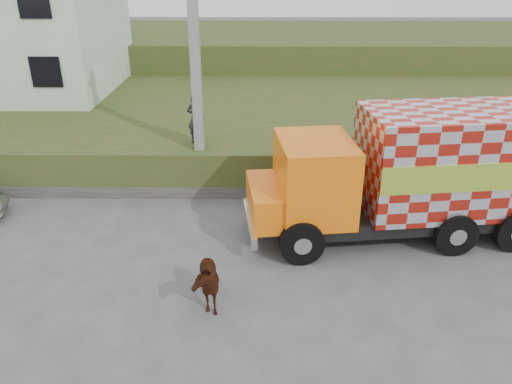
{
  "coord_description": "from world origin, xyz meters",
  "views": [
    {
      "loc": [
        1.01,
        -10.74,
        7.16
      ],
      "look_at": [
        0.87,
        1.75,
        1.3
      ],
      "focal_mm": 35.0,
      "sensor_mm": 36.0,
      "label": 1
    }
  ],
  "objects_px": {
    "pedestrian": "(196,119)",
    "cow": "(203,280)",
    "utility_pole": "(196,70)",
    "cargo_truck": "(412,173)"
  },
  "relations": [
    {
      "from": "cargo_truck",
      "to": "cow",
      "type": "height_order",
      "value": "cargo_truck"
    },
    {
      "from": "pedestrian",
      "to": "cow",
      "type": "bearing_deg",
      "value": 113.03
    },
    {
      "from": "cargo_truck",
      "to": "pedestrian",
      "type": "bearing_deg",
      "value": 144.77
    },
    {
      "from": "utility_pole",
      "to": "pedestrian",
      "type": "xyz_separation_m",
      "value": [
        -0.17,
        0.64,
        -1.74
      ]
    },
    {
      "from": "cargo_truck",
      "to": "pedestrian",
      "type": "xyz_separation_m",
      "value": [
        -6.29,
        3.41,
        0.49
      ]
    },
    {
      "from": "utility_pole",
      "to": "cow",
      "type": "distance_m",
      "value": 7.03
    },
    {
      "from": "cargo_truck",
      "to": "pedestrian",
      "type": "height_order",
      "value": "cargo_truck"
    },
    {
      "from": "cargo_truck",
      "to": "cow",
      "type": "distance_m",
      "value": 6.45
    },
    {
      "from": "utility_pole",
      "to": "pedestrian",
      "type": "height_order",
      "value": "utility_pole"
    },
    {
      "from": "utility_pole",
      "to": "cargo_truck",
      "type": "height_order",
      "value": "utility_pole"
    }
  ]
}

